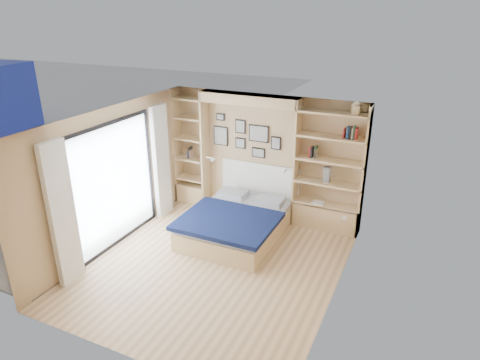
% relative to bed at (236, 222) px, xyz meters
% --- Properties ---
extents(ground, '(4.50, 4.50, 0.00)m').
position_rel_bed_xyz_m(ground, '(0.11, -1.07, -0.27)').
color(ground, '#E1BA8C').
rests_on(ground, ground).
extents(room_shell, '(4.50, 4.50, 4.50)m').
position_rel_bed_xyz_m(room_shell, '(-0.28, 0.45, 0.80)').
color(room_shell, tan).
rests_on(room_shell, ground).
extents(bed, '(1.70, 2.23, 1.07)m').
position_rel_bed_xyz_m(bed, '(0.00, 0.00, 0.00)').
color(bed, '#DDBB84').
rests_on(bed, ground).
extents(photo_gallery, '(1.48, 0.02, 0.82)m').
position_rel_bed_xyz_m(photo_gallery, '(-0.35, 1.15, 1.33)').
color(photo_gallery, black).
rests_on(photo_gallery, ground).
extents(reading_lamps, '(1.92, 0.12, 0.15)m').
position_rel_bed_xyz_m(reading_lamps, '(-0.19, 0.93, 0.83)').
color(reading_lamps, silver).
rests_on(reading_lamps, ground).
extents(shelf_decor, '(3.52, 0.23, 2.03)m').
position_rel_bed_xyz_m(shelf_decor, '(1.23, 1.00, 1.43)').
color(shelf_decor, '#A51E1E').
rests_on(shelf_decor, ground).
extents(deck, '(3.20, 4.00, 0.05)m').
position_rel_bed_xyz_m(deck, '(-3.49, -1.07, -0.27)').
color(deck, '#675C4C').
rests_on(deck, ground).
extents(deck_chair, '(0.58, 0.87, 0.83)m').
position_rel_bed_xyz_m(deck_chair, '(-3.02, -1.02, 0.12)').
color(deck_chair, tan).
rests_on(deck_chair, ground).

